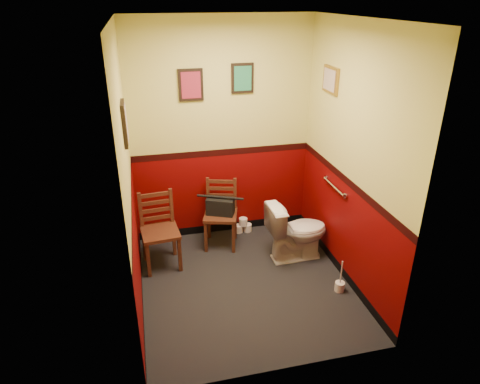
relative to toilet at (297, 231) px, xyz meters
name	(u,v)px	position (x,y,z in m)	size (l,w,h in m)	color
floor	(245,284)	(-0.72, -0.38, -0.35)	(2.20, 2.40, 0.00)	black
ceiling	(247,18)	(-0.72, -0.38, 2.35)	(2.20, 2.40, 0.00)	silver
wall_back	(222,134)	(-0.72, 0.82, 1.00)	(2.20, 2.70, 0.00)	#5A0304
wall_front	(287,231)	(-0.72, -1.58, 1.00)	(2.20, 2.70, 0.00)	#5A0304
wall_left	(129,180)	(-1.82, -0.38, 1.00)	(2.40, 2.70, 0.00)	#5A0304
wall_right	(351,160)	(0.38, -0.38, 1.00)	(2.40, 2.70, 0.00)	#5A0304
grab_bar	(334,187)	(0.35, -0.13, 0.60)	(0.05, 0.56, 0.06)	silver
framed_print_back_a	(191,85)	(-1.07, 0.80, 1.60)	(0.28, 0.04, 0.36)	black
framed_print_back_b	(242,78)	(-0.47, 0.80, 1.65)	(0.26, 0.04, 0.34)	black
framed_print_left	(125,123)	(-1.80, -0.28, 1.50)	(0.04, 0.30, 0.38)	black
framed_print_right	(331,80)	(0.36, 0.22, 1.70)	(0.04, 0.34, 0.28)	olive
toilet	(297,231)	(0.00, 0.00, 0.00)	(0.40, 0.72, 0.71)	white
toilet_brush	(340,286)	(0.23, -0.73, -0.29)	(0.10, 0.10, 0.37)	silver
chair_left	(160,231)	(-1.57, 0.23, 0.09)	(0.45, 0.45, 0.88)	#552919
chair_right	(221,214)	(-0.81, 0.51, 0.07)	(0.49, 0.49, 0.84)	#552919
handbag	(220,206)	(-0.82, 0.48, 0.19)	(0.37, 0.28, 0.24)	black
tp_stack	(243,226)	(-0.47, 0.73, -0.27)	(0.23, 0.12, 0.20)	silver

